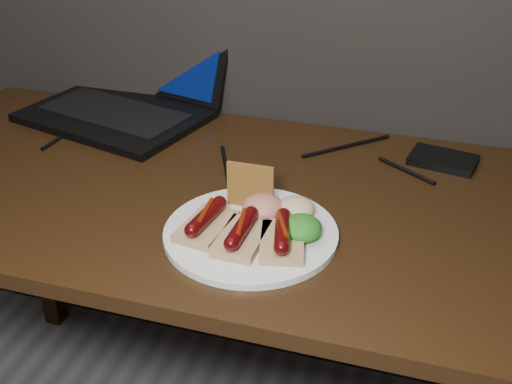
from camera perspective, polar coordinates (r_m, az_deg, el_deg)
The scene contains 12 objects.
desk at distance 1.28m, azimuth -4.22°, elevation -3.02°, with size 1.40×0.70×0.75m.
laptop at distance 1.58m, azimuth -11.14°, elevation 8.81°, with size 0.48×0.46×0.25m.
hard_drive at distance 1.37m, azimuth 16.28°, elevation 2.76°, with size 0.13×0.09×0.02m, color black.
desk_cables at distance 1.36m, azimuth -0.57°, elevation 3.67°, with size 0.82×0.33×0.01m.
plate at distance 1.09m, azimuth -0.47°, elevation -3.68°, with size 0.30×0.30×0.01m, color white.
bread_sausage_left at distance 1.08m, azimuth -4.43°, elevation -2.67°, with size 0.09×0.12×0.04m.
bread_sausage_center at distance 1.04m, azimuth -1.29°, elevation -3.75°, with size 0.07×0.12×0.04m.
bread_sausage_right at distance 1.04m, azimuth 2.35°, elevation -4.01°, with size 0.09×0.13×0.04m.
crispbread at distance 1.13m, azimuth -0.50°, elevation 0.54°, with size 0.09×0.01×0.09m, color #AC732F.
salad_greens at distance 1.06m, azimuth 4.01°, elevation -3.21°, with size 0.07×0.07×0.04m, color #155C12.
salsa_mound at distance 1.11m, azimuth 0.62°, elevation -1.33°, with size 0.07×0.07×0.04m, color maroon.
coleslaw_mound at distance 1.11m, azimuth 3.58°, elevation -1.43°, with size 0.06×0.06×0.04m, color beige.
Camera 1 is at (0.41, 0.38, 1.36)m, focal length 45.00 mm.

